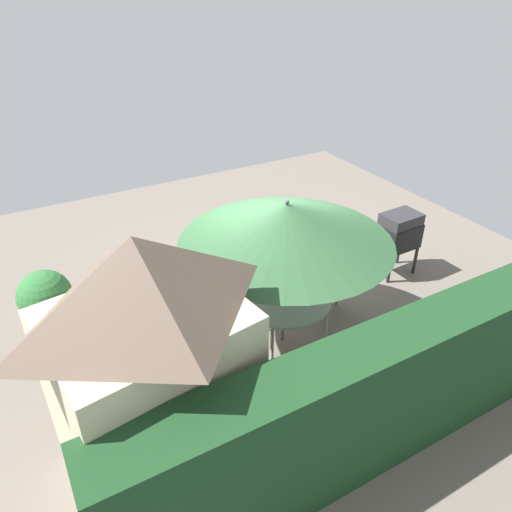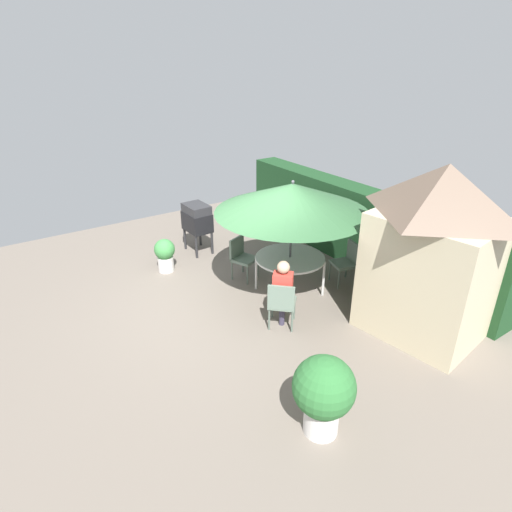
{
  "view_description": "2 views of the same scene",
  "coord_description": "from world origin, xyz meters",
  "px_view_note": "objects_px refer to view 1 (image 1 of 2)",
  "views": [
    {
      "loc": [
        3.47,
        6.06,
        4.89
      ],
      "look_at": [
        0.38,
        0.58,
        1.12
      ],
      "focal_mm": 33.85,
      "sensor_mm": 36.0,
      "label": 1
    },
    {
      "loc": [
        6.15,
        -3.44,
        4.38
      ],
      "look_at": [
        0.08,
        0.69,
        0.88
      ],
      "focal_mm": 29.68,
      "sensor_mm": 36.0,
      "label": 2
    }
  ],
  "objects_px": {
    "chair_toward_hedge": "(324,278)",
    "patio_table": "(283,301)",
    "chair_near_shed": "(203,299)",
    "chair_far_side": "(313,375)",
    "garden_shed": "(150,362)",
    "person_in_red": "(208,286)",
    "patio_umbrella": "(286,223)",
    "bbq_grill": "(399,232)",
    "potted_plant_by_grill": "(46,300)",
    "potted_plant_by_shed": "(336,235)"
  },
  "relations": [
    {
      "from": "chair_far_side",
      "to": "chair_toward_hedge",
      "type": "distance_m",
      "value": 2.23
    },
    {
      "from": "chair_toward_hedge",
      "to": "patio_table",
      "type": "bearing_deg",
      "value": 22.36
    },
    {
      "from": "chair_near_shed",
      "to": "chair_toward_hedge",
      "type": "xyz_separation_m",
      "value": [
        -1.97,
        0.43,
        0.0
      ]
    },
    {
      "from": "patio_table",
      "to": "chair_toward_hedge",
      "type": "distance_m",
      "value": 1.19
    },
    {
      "from": "garden_shed",
      "to": "potted_plant_by_grill",
      "type": "xyz_separation_m",
      "value": [
        0.7,
        -2.94,
        -0.85
      ]
    },
    {
      "from": "patio_table",
      "to": "person_in_red",
      "type": "xyz_separation_m",
      "value": [
        0.83,
        -0.82,
        0.05
      ]
    },
    {
      "from": "chair_near_shed",
      "to": "bbq_grill",
      "type": "bearing_deg",
      "value": 175.76
    },
    {
      "from": "potted_plant_by_shed",
      "to": "person_in_red",
      "type": "xyz_separation_m",
      "value": [
        3.12,
        0.87,
        0.37
      ]
    },
    {
      "from": "garden_shed",
      "to": "patio_umbrella",
      "type": "relative_size",
      "value": 1.01
    },
    {
      "from": "potted_plant_by_grill",
      "to": "patio_table",
      "type": "bearing_deg",
      "value": 148.4
    },
    {
      "from": "garden_shed",
      "to": "chair_toward_hedge",
      "type": "bearing_deg",
      "value": -155.56
    },
    {
      "from": "garden_shed",
      "to": "chair_near_shed",
      "type": "distance_m",
      "value": 2.61
    },
    {
      "from": "patio_umbrella",
      "to": "person_in_red",
      "type": "relative_size",
      "value": 2.31
    },
    {
      "from": "bbq_grill",
      "to": "garden_shed",
      "type": "bearing_deg",
      "value": 18.34
    },
    {
      "from": "patio_umbrella",
      "to": "bbq_grill",
      "type": "bearing_deg",
      "value": -167.91
    },
    {
      "from": "potted_plant_by_shed",
      "to": "chair_far_side",
      "type": "bearing_deg",
      "value": 48.04
    },
    {
      "from": "chair_toward_hedge",
      "to": "person_in_red",
      "type": "bearing_deg",
      "value": -10.96
    },
    {
      "from": "chair_toward_hedge",
      "to": "potted_plant_by_grill",
      "type": "distance_m",
      "value": 4.32
    },
    {
      "from": "patio_umbrella",
      "to": "chair_far_side",
      "type": "distance_m",
      "value": 1.97
    },
    {
      "from": "garden_shed",
      "to": "patio_umbrella",
      "type": "xyz_separation_m",
      "value": [
        -2.3,
        -1.09,
        0.5
      ]
    },
    {
      "from": "potted_plant_by_shed",
      "to": "potted_plant_by_grill",
      "type": "xyz_separation_m",
      "value": [
        5.29,
        -0.16,
        0.23
      ]
    },
    {
      "from": "chair_far_side",
      "to": "patio_umbrella",
      "type": "bearing_deg",
      "value": -105.78
    },
    {
      "from": "patio_umbrella",
      "to": "chair_near_shed",
      "type": "relative_size",
      "value": 3.24
    },
    {
      "from": "patio_umbrella",
      "to": "potted_plant_by_shed",
      "type": "xyz_separation_m",
      "value": [
        -2.29,
        -1.68,
        -1.58
      ]
    },
    {
      "from": "chair_far_side",
      "to": "chair_toward_hedge",
      "type": "relative_size",
      "value": 1.0
    },
    {
      "from": "patio_table",
      "to": "chair_near_shed",
      "type": "height_order",
      "value": "chair_near_shed"
    },
    {
      "from": "potted_plant_by_grill",
      "to": "bbq_grill",
      "type": "bearing_deg",
      "value": 167.91
    },
    {
      "from": "patio_table",
      "to": "chair_far_side",
      "type": "distance_m",
      "value": 1.32
    },
    {
      "from": "patio_umbrella",
      "to": "chair_far_side",
      "type": "height_order",
      "value": "patio_umbrella"
    },
    {
      "from": "garden_shed",
      "to": "chair_far_side",
      "type": "xyz_separation_m",
      "value": [
        -1.94,
        0.16,
        -0.98
      ]
    },
    {
      "from": "bbq_grill",
      "to": "chair_far_side",
      "type": "distance_m",
      "value": 3.68
    },
    {
      "from": "chair_near_shed",
      "to": "potted_plant_by_grill",
      "type": "bearing_deg",
      "value": -24.7
    },
    {
      "from": "patio_table",
      "to": "potted_plant_by_shed",
      "type": "relative_size",
      "value": 1.82
    },
    {
      "from": "bbq_grill",
      "to": "chair_far_side",
      "type": "bearing_deg",
      "value": 30.39
    },
    {
      "from": "chair_toward_hedge",
      "to": "bbq_grill",
      "type": "bearing_deg",
      "value": -174.83
    },
    {
      "from": "person_in_red",
      "to": "garden_shed",
      "type": "bearing_deg",
      "value": 52.44
    },
    {
      "from": "bbq_grill",
      "to": "patio_umbrella",
      "type": "bearing_deg",
      "value": 12.09
    },
    {
      "from": "patio_umbrella",
      "to": "chair_toward_hedge",
      "type": "xyz_separation_m",
      "value": [
        -1.08,
        -0.45,
        -1.48
      ]
    },
    {
      "from": "person_in_red",
      "to": "chair_toward_hedge",
      "type": "bearing_deg",
      "value": 169.04
    },
    {
      "from": "chair_near_shed",
      "to": "potted_plant_by_grill",
      "type": "distance_m",
      "value": 2.32
    },
    {
      "from": "chair_near_shed",
      "to": "potted_plant_by_grill",
      "type": "xyz_separation_m",
      "value": [
        2.11,
        -0.97,
        0.13
      ]
    },
    {
      "from": "chair_far_side",
      "to": "chair_near_shed",
      "type": "bearing_deg",
      "value": -75.85
    },
    {
      "from": "patio_table",
      "to": "person_in_red",
      "type": "relative_size",
      "value": 1.09
    },
    {
      "from": "chair_far_side",
      "to": "potted_plant_by_grill",
      "type": "height_order",
      "value": "potted_plant_by_grill"
    },
    {
      "from": "bbq_grill",
      "to": "chair_far_side",
      "type": "height_order",
      "value": "bbq_grill"
    },
    {
      "from": "garden_shed",
      "to": "potted_plant_by_grill",
      "type": "distance_m",
      "value": 3.14
    },
    {
      "from": "potted_plant_by_shed",
      "to": "chair_near_shed",
      "type": "bearing_deg",
      "value": 14.26
    },
    {
      "from": "garden_shed",
      "to": "person_in_red",
      "type": "bearing_deg",
      "value": -127.56
    },
    {
      "from": "garden_shed",
      "to": "bbq_grill",
      "type": "bearing_deg",
      "value": -161.66
    },
    {
      "from": "chair_near_shed",
      "to": "chair_far_side",
      "type": "distance_m",
      "value": 2.2
    }
  ]
}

